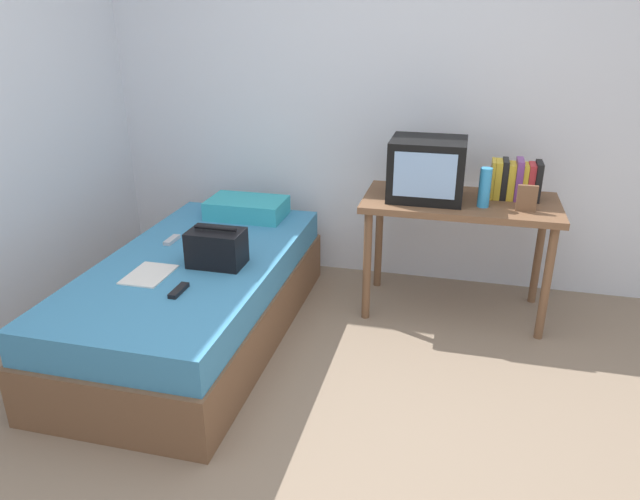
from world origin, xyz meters
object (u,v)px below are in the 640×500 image
object	(u,v)px
water_bottle	(485,188)
remote_dark	(179,290)
desk	(459,215)
pillow	(247,208)
remote_silver	(172,240)
book_row	(515,180)
bed	(196,298)
handbag	(217,248)
picture_frame	(527,198)
magazine	(149,274)
tv	(427,169)

from	to	relation	value
water_bottle	remote_dark	size ratio (longest dim) A/B	1.47
desk	pillow	world-z (taller)	desk
desk	water_bottle	distance (m)	0.27
remote_silver	book_row	bearing A→B (deg)	16.49
bed	water_bottle	world-z (taller)	water_bottle
handbag	remote_silver	xyz separation A→B (m)	(-0.41, 0.25, -0.09)
picture_frame	remote_dark	bearing A→B (deg)	-150.07
remote_silver	handbag	bearing A→B (deg)	-31.89
handbag	desk	bearing A→B (deg)	29.99
bed	handbag	size ratio (longest dim) A/B	6.67
remote_silver	remote_dark	bearing A→B (deg)	-60.19
pillow	remote_silver	xyz separation A→B (m)	(-0.28, -0.55, -0.05)
picture_frame	magazine	size ratio (longest dim) A/B	0.52
tv	magazine	xyz separation A→B (m)	(-1.37, -0.94, -0.42)
picture_frame	remote_dark	world-z (taller)	picture_frame
picture_frame	handbag	xyz separation A→B (m)	(-1.64, -0.60, -0.22)
book_row	picture_frame	world-z (taller)	book_row
picture_frame	handbag	distance (m)	1.76
pillow	picture_frame	bearing A→B (deg)	-6.50
tv	book_row	size ratio (longest dim) A/B	1.52
picture_frame	remote_silver	distance (m)	2.10
desk	handbag	size ratio (longest dim) A/B	3.87
desk	remote_dark	world-z (taller)	desk
remote_silver	picture_frame	bearing A→B (deg)	9.70
magazine	pillow	bearing A→B (deg)	80.37
bed	book_row	size ratio (longest dim) A/B	6.92
water_bottle	remote_silver	bearing A→B (deg)	-168.27
tv	remote_silver	bearing A→B (deg)	-162.47
bed	remote_dark	world-z (taller)	remote_dark
bed	water_bottle	xyz separation A→B (m)	(1.58, 0.59, 0.61)
bed	tv	xyz separation A→B (m)	(1.24, 0.68, 0.68)
tv	water_bottle	xyz separation A→B (m)	(0.34, -0.09, -0.07)
desk	magazine	bearing A→B (deg)	-148.79
desk	pillow	xyz separation A→B (m)	(-1.41, 0.07, -0.09)
tv	pillow	size ratio (longest dim) A/B	0.85
pillow	magazine	xyz separation A→B (m)	(-0.17, -1.03, -0.06)
tv	pillow	distance (m)	1.25
pillow	remote_dark	world-z (taller)	pillow
pillow	handbag	bearing A→B (deg)	-81.03
desk	magazine	size ratio (longest dim) A/B	4.00
water_bottle	magazine	bearing A→B (deg)	-153.49
tv	picture_frame	world-z (taller)	tv
bed	desk	world-z (taller)	desk
picture_frame	remote_silver	world-z (taller)	picture_frame
water_bottle	remote_dark	xyz separation A→B (m)	(-1.46, -1.00, -0.35)
book_row	magazine	size ratio (longest dim) A/B	1.00
tv	handbag	xyz separation A→B (m)	(-1.07, -0.72, -0.33)
pillow	remote_dark	distance (m)	1.18
desk	picture_frame	bearing A→B (deg)	-20.18
picture_frame	handbag	size ratio (longest dim) A/B	0.51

